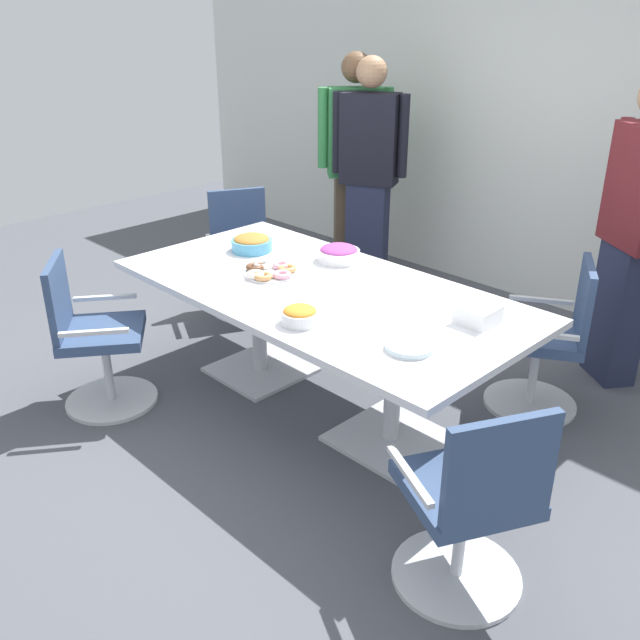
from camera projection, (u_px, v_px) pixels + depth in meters
name	position (u px, v px, depth m)	size (l,w,h in m)	color
ground_plane	(320.00, 403.00, 4.14)	(10.00, 10.00, 0.01)	#4C4F56
back_wall	(550.00, 121.00, 5.09)	(8.00, 0.10, 2.80)	silver
conference_table	(320.00, 308.00, 3.88)	(2.40, 1.20, 0.75)	silver
office_chair_0	(548.00, 345.00, 3.94)	(0.74, 0.74, 0.91)	silver
office_chair_1	(244.00, 259.00, 5.28)	(0.72, 0.72, 0.91)	silver
office_chair_2	(94.00, 342.00, 3.98)	(0.75, 0.75, 0.91)	silver
office_chair_3	(471.00, 509.00, 2.67)	(0.73, 0.73, 0.91)	silver
person_standing_0	(354.00, 164.00, 5.70)	(0.46, 0.51, 1.85)	brown
person_standing_1	(369.00, 172.00, 5.47)	(0.58, 0.39, 1.84)	#232842
person_standing_2	(634.00, 231.00, 4.04)	(0.54, 0.43, 1.85)	#232842
snack_bowl_pretzels	(252.00, 243.00, 4.38)	(0.26, 0.26, 0.11)	#4C9EC6
snack_bowl_candy_mix	(339.00, 253.00, 4.20)	(0.26, 0.26, 0.10)	white
snack_bowl_chips_orange	(300.00, 315.00, 3.38)	(0.19, 0.19, 0.09)	white
donut_platter	(270.00, 271.00, 4.00)	(0.31, 0.32, 0.04)	white
plate_stack	(410.00, 346.00, 3.14)	(0.23, 0.23, 0.03)	white
napkin_pile	(478.00, 315.00, 3.39)	(0.18, 0.18, 0.09)	white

